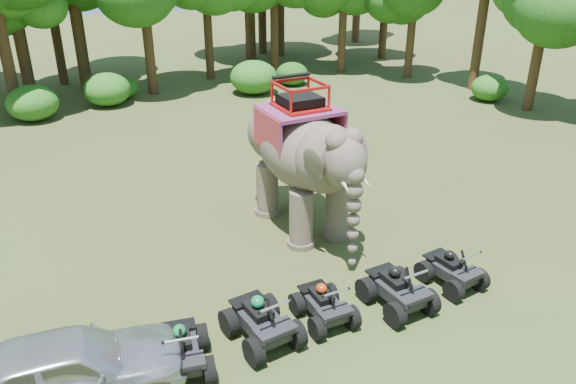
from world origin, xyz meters
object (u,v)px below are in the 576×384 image
at_px(atv_0, 181,345).
at_px(atv_4, 453,265).
at_px(elephant, 301,156).
at_px(atv_2, 324,300).
at_px(atv_3, 398,284).
at_px(parked_car, 68,369).
at_px(atv_1, 261,316).

height_order(atv_0, atv_4, atv_0).
xyz_separation_m(elephant, atv_4, (2.19, -4.60, -1.72)).
xyz_separation_m(elephant, atv_2, (-1.53, -4.57, -1.73)).
distance_m(atv_2, atv_3, 1.91).
xyz_separation_m(parked_car, atv_1, (4.07, 0.13, -0.10)).
height_order(atv_1, atv_4, atv_1).
height_order(atv_2, atv_3, atv_3).
distance_m(elephant, parked_car, 8.77).
bearing_deg(atv_1, atv_4, -8.42).
bearing_deg(parked_car, atv_2, -85.35).
height_order(parked_car, atv_4, parked_car).
distance_m(atv_2, atv_4, 3.72).
distance_m(atv_0, atv_2, 3.48).
height_order(elephant, atv_2, elephant).
height_order(atv_1, atv_2, atv_1).
relative_size(elephant, atv_1, 3.05).
height_order(atv_0, atv_1, atv_1).
relative_size(parked_car, atv_2, 2.89).
bearing_deg(parked_car, atv_0, -88.28).
distance_m(elephant, atv_1, 5.83).
distance_m(parked_car, atv_1, 4.07).
bearing_deg(atv_1, atv_3, -11.76).
height_order(elephant, atv_1, elephant).
xyz_separation_m(atv_1, atv_2, (1.60, 0.06, -0.09)).
bearing_deg(elephant, atv_1, -127.21).
relative_size(atv_3, atv_4, 1.11).
relative_size(elephant, parked_car, 1.22).
bearing_deg(atv_4, parked_car, 172.48).
xyz_separation_m(atv_0, atv_2, (3.47, 0.23, -0.04)).
bearing_deg(atv_0, parked_car, -172.50).
xyz_separation_m(parked_car, atv_3, (7.56, -0.05, -0.12)).
distance_m(atv_0, atv_3, 5.36).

